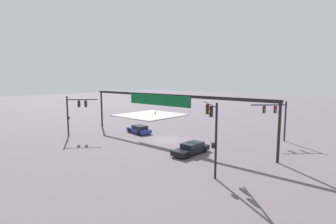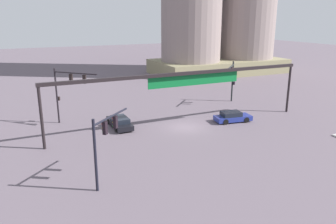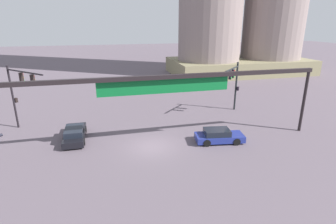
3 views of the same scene
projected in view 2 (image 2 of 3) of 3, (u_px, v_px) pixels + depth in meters
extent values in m
plane|color=#5E525C|center=(186.00, 127.00, 37.00)|extent=(223.99, 223.99, 0.00)
cylinder|color=black|center=(95.00, 156.00, 22.87)|extent=(0.20, 0.20, 5.27)
cylinder|color=black|center=(111.00, 116.00, 24.35)|extent=(3.45, 3.31, 0.15)
cube|color=black|center=(105.00, 128.00, 23.70)|extent=(0.41, 0.41, 0.95)
cylinder|color=red|center=(103.00, 124.00, 23.67)|extent=(0.19, 0.18, 0.20)
cylinder|color=orange|center=(103.00, 128.00, 23.76)|extent=(0.19, 0.18, 0.20)
cylinder|color=green|center=(103.00, 132.00, 23.84)|extent=(0.19, 0.18, 0.20)
cube|color=black|center=(115.00, 122.00, 25.01)|extent=(0.41, 0.41, 0.95)
cylinder|color=red|center=(113.00, 118.00, 24.99)|extent=(0.19, 0.18, 0.20)
cylinder|color=orange|center=(113.00, 122.00, 25.07)|extent=(0.19, 0.18, 0.20)
cylinder|color=green|center=(114.00, 126.00, 25.15)|extent=(0.19, 0.18, 0.20)
cylinder|color=black|center=(232.00, 81.00, 47.85)|extent=(0.22, 0.22, 5.77)
cylinder|color=black|center=(231.00, 67.00, 45.27)|extent=(3.10, 3.14, 0.16)
cube|color=black|center=(231.00, 71.00, 45.87)|extent=(0.41, 0.41, 0.95)
cylinder|color=red|center=(232.00, 69.00, 45.74)|extent=(0.18, 0.18, 0.20)
cylinder|color=orange|center=(232.00, 71.00, 45.82)|extent=(0.18, 0.18, 0.20)
cylinder|color=green|center=(232.00, 73.00, 45.90)|extent=(0.18, 0.18, 0.20)
cube|color=black|center=(230.00, 72.00, 45.02)|extent=(0.41, 0.41, 0.95)
cylinder|color=red|center=(231.00, 70.00, 44.89)|extent=(0.18, 0.18, 0.20)
cylinder|color=orange|center=(231.00, 72.00, 44.97)|extent=(0.18, 0.18, 0.20)
cylinder|color=green|center=(231.00, 74.00, 45.05)|extent=(0.18, 0.18, 0.20)
cube|color=black|center=(234.00, 83.00, 47.84)|extent=(0.38, 0.38, 0.44)
cylinder|color=black|center=(57.00, 96.00, 37.82)|extent=(0.19, 0.19, 6.31)
cylinder|color=black|center=(75.00, 73.00, 36.14)|extent=(3.88, 4.00, 0.14)
cube|color=black|center=(71.00, 78.00, 36.50)|extent=(0.41, 0.41, 0.95)
cylinder|color=red|center=(72.00, 75.00, 36.57)|extent=(0.18, 0.19, 0.20)
cylinder|color=orange|center=(72.00, 78.00, 36.65)|extent=(0.18, 0.19, 0.20)
cylinder|color=green|center=(72.00, 81.00, 36.73)|extent=(0.18, 0.19, 0.20)
cube|color=black|center=(84.00, 79.00, 35.92)|extent=(0.41, 0.41, 0.95)
cylinder|color=red|center=(85.00, 76.00, 35.98)|extent=(0.18, 0.19, 0.20)
cylinder|color=orange|center=(85.00, 79.00, 36.06)|extent=(0.18, 0.19, 0.20)
cylinder|color=green|center=(85.00, 82.00, 36.15)|extent=(0.18, 0.19, 0.20)
cube|color=black|center=(58.00, 99.00, 38.12)|extent=(0.38, 0.38, 0.44)
cylinder|color=black|center=(42.00, 119.00, 30.23)|extent=(0.28, 0.28, 5.84)
cylinder|color=black|center=(289.00, 90.00, 42.35)|extent=(0.28, 0.28, 5.84)
cube|color=black|center=(186.00, 73.00, 35.44)|extent=(29.93, 0.35, 0.35)
cube|color=#0D642C|center=(195.00, 78.00, 36.32)|extent=(11.03, 0.08, 1.45)
cube|color=#817958|center=(218.00, 66.00, 72.90)|extent=(28.11, 14.14, 2.93)
cube|color=navy|center=(233.00, 118.00, 38.99)|extent=(4.46, 2.35, 0.55)
cube|color=black|center=(231.00, 114.00, 38.77)|extent=(2.41, 1.85, 0.50)
cylinder|color=black|center=(240.00, 116.00, 40.14)|extent=(0.67, 0.31, 0.64)
cylinder|color=black|center=(246.00, 120.00, 38.64)|extent=(0.67, 0.31, 0.64)
cylinder|color=black|center=(219.00, 118.00, 39.40)|extent=(0.67, 0.31, 0.64)
cylinder|color=black|center=(226.00, 122.00, 37.91)|extent=(0.67, 0.31, 0.64)
cube|color=black|center=(120.00, 123.00, 37.07)|extent=(1.79, 4.83, 0.55)
cube|color=black|center=(120.00, 119.00, 36.68)|extent=(1.57, 2.52, 0.50)
cylinder|color=black|center=(109.00, 121.00, 38.08)|extent=(0.22, 0.64, 0.64)
cylinder|color=black|center=(123.00, 120.00, 38.74)|extent=(0.22, 0.64, 0.64)
cylinder|color=black|center=(116.00, 129.00, 35.47)|extent=(0.22, 0.64, 0.64)
cylinder|color=black|center=(131.00, 127.00, 36.13)|extent=(0.22, 0.64, 0.64)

